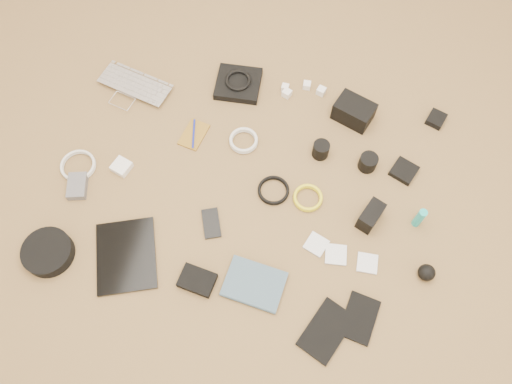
% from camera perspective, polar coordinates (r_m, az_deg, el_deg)
% --- Properties ---
extents(laptop, '(0.34, 0.28, 0.02)m').
position_cam_1_polar(laptop, '(2.16, -14.24, 10.97)').
color(laptop, silver).
rests_on(laptop, ground).
extents(headphone_pouch, '(0.19, 0.18, 0.03)m').
position_cam_1_polar(headphone_pouch, '(2.12, -2.04, 12.25)').
color(headphone_pouch, black).
rests_on(headphone_pouch, ground).
extents(headphones, '(0.12, 0.12, 0.01)m').
position_cam_1_polar(headphones, '(2.10, -2.06, 12.63)').
color(headphones, black).
rests_on(headphones, headphone_pouch).
extents(charger_a, '(0.03, 0.03, 0.03)m').
position_cam_1_polar(charger_a, '(2.11, 3.35, 11.81)').
color(charger_a, white).
rests_on(charger_a, ground).
extents(charger_b, '(0.03, 0.03, 0.03)m').
position_cam_1_polar(charger_b, '(2.13, 5.83, 12.04)').
color(charger_b, white).
rests_on(charger_b, ground).
extents(charger_c, '(0.04, 0.04, 0.03)m').
position_cam_1_polar(charger_c, '(2.12, 7.46, 11.38)').
color(charger_c, white).
rests_on(charger_c, ground).
extents(charger_d, '(0.04, 0.04, 0.03)m').
position_cam_1_polar(charger_d, '(2.10, 3.54, 11.19)').
color(charger_d, white).
rests_on(charger_d, ground).
extents(dslr_camera, '(0.18, 0.15, 0.09)m').
position_cam_1_polar(dslr_camera, '(2.04, 11.12, 9.02)').
color(dslr_camera, black).
rests_on(dslr_camera, ground).
extents(lens_pouch, '(0.09, 0.09, 0.03)m').
position_cam_1_polar(lens_pouch, '(2.15, 19.89, 7.84)').
color(lens_pouch, black).
rests_on(lens_pouch, ground).
extents(notebook_olive, '(0.11, 0.14, 0.01)m').
position_cam_1_polar(notebook_olive, '(2.01, -7.12, 6.53)').
color(notebook_olive, olive).
rests_on(notebook_olive, ground).
extents(pen_blue, '(0.04, 0.13, 0.01)m').
position_cam_1_polar(pen_blue, '(2.00, -7.14, 6.65)').
color(pen_blue, '#1420A2').
rests_on(pen_blue, notebook_olive).
extents(cable_white_a, '(0.12, 0.12, 0.01)m').
position_cam_1_polar(cable_white_a, '(1.97, -1.43, 5.80)').
color(cable_white_a, silver).
rests_on(cable_white_a, ground).
extents(lens_a, '(0.07, 0.07, 0.07)m').
position_cam_1_polar(lens_a, '(1.94, 7.42, 4.81)').
color(lens_a, black).
rests_on(lens_a, ground).
extents(lens_b, '(0.09, 0.09, 0.06)m').
position_cam_1_polar(lens_b, '(1.94, 12.68, 3.33)').
color(lens_b, black).
rests_on(lens_b, ground).
extents(card_reader, '(0.12, 0.12, 0.02)m').
position_cam_1_polar(card_reader, '(1.99, 16.55, 2.32)').
color(card_reader, black).
rests_on(card_reader, ground).
extents(power_brick, '(0.08, 0.08, 0.03)m').
position_cam_1_polar(power_brick, '(1.98, -15.11, 2.81)').
color(power_brick, white).
rests_on(power_brick, ground).
extents(cable_white_b, '(0.14, 0.14, 0.01)m').
position_cam_1_polar(cable_white_b, '(2.04, -19.62, 2.78)').
color(cable_white_b, silver).
rests_on(cable_white_b, ground).
extents(cable_black, '(0.13, 0.13, 0.01)m').
position_cam_1_polar(cable_black, '(1.87, 2.00, 0.12)').
color(cable_black, black).
rests_on(cable_black, ground).
extents(cable_yellow, '(0.15, 0.15, 0.01)m').
position_cam_1_polar(cable_yellow, '(1.87, 5.93, -0.74)').
color(cable_yellow, yellow).
rests_on(cable_yellow, ground).
extents(flash, '(0.09, 0.12, 0.08)m').
position_cam_1_polar(flash, '(1.84, 12.97, -2.67)').
color(flash, black).
rests_on(flash, ground).
extents(lens_cleaner, '(0.04, 0.04, 0.10)m').
position_cam_1_polar(lens_cleaner, '(1.87, 18.17, -2.83)').
color(lens_cleaner, '#1BB0B1').
rests_on(lens_cleaner, ground).
extents(battery_charger, '(0.09, 0.12, 0.03)m').
position_cam_1_polar(battery_charger, '(1.99, -19.74, 0.65)').
color(battery_charger, '#57585C').
rests_on(battery_charger, ground).
extents(tablet, '(0.29, 0.32, 0.01)m').
position_cam_1_polar(tablet, '(1.83, -14.61, -7.06)').
color(tablet, black).
rests_on(tablet, ground).
extents(phone, '(0.10, 0.13, 0.01)m').
position_cam_1_polar(phone, '(1.83, -5.13, -3.58)').
color(phone, black).
rests_on(phone, ground).
extents(filter_case_left, '(0.09, 0.09, 0.01)m').
position_cam_1_polar(filter_case_left, '(1.80, 6.90, -5.97)').
color(filter_case_left, silver).
rests_on(filter_case_left, ground).
extents(filter_case_mid, '(0.08, 0.08, 0.01)m').
position_cam_1_polar(filter_case_mid, '(1.80, 9.11, -7.07)').
color(filter_case_mid, silver).
rests_on(filter_case_mid, ground).
extents(filter_case_right, '(0.07, 0.07, 0.01)m').
position_cam_1_polar(filter_case_right, '(1.81, 12.59, -7.95)').
color(filter_case_right, silver).
rests_on(filter_case_right, ground).
extents(air_blower, '(0.07, 0.07, 0.06)m').
position_cam_1_polar(air_blower, '(1.83, 18.91, -8.71)').
color(air_blower, black).
rests_on(air_blower, ground).
extents(headphone_case, '(0.21, 0.21, 0.05)m').
position_cam_1_polar(headphone_case, '(1.91, -22.68, -6.37)').
color(headphone_case, black).
rests_on(headphone_case, ground).
extents(drive_case, '(0.13, 0.10, 0.03)m').
position_cam_1_polar(drive_case, '(1.75, -6.73, -9.99)').
color(drive_case, black).
rests_on(drive_case, ground).
extents(paperback, '(0.22, 0.17, 0.02)m').
position_cam_1_polar(paperback, '(1.73, -1.04, -12.77)').
color(paperback, '#3F586B').
rests_on(paperback, ground).
extents(notebook_black_a, '(0.18, 0.22, 0.01)m').
position_cam_1_polar(notebook_black_a, '(1.73, 8.03, -15.42)').
color(notebook_black_a, black).
rests_on(notebook_black_a, ground).
extents(notebook_black_b, '(0.13, 0.17, 0.01)m').
position_cam_1_polar(notebook_black_b, '(1.75, 11.76, -13.92)').
color(notebook_black_b, black).
rests_on(notebook_black_b, ground).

